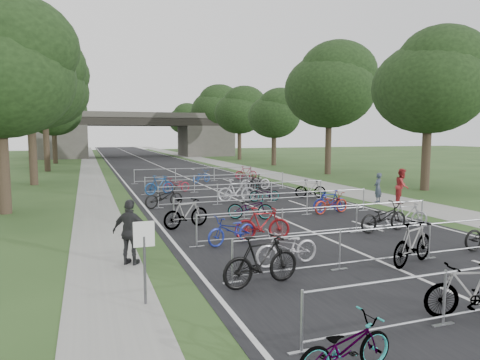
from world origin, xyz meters
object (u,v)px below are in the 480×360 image
at_px(overpass_bridge, 137,135).
at_px(pedestrian_a, 378,188).
at_px(bike_1, 470,291).
at_px(pedestrian_b, 402,186).
at_px(park_sign, 144,247).
at_px(pedestrian_c, 131,233).
at_px(bike_0, 345,347).

bearing_deg(overpass_bridge, pedestrian_a, -82.58).
relative_size(bike_1, pedestrian_b, 1.02).
xyz_separation_m(park_sign, pedestrian_c, (0.00, 3.00, -0.34)).
height_order(overpass_bridge, pedestrian_b, overpass_bridge).
bearing_deg(bike_1, pedestrian_b, 160.37).
relative_size(park_sign, bike_0, 1.06).
bearing_deg(pedestrian_c, pedestrian_b, -124.17).
height_order(overpass_bridge, pedestrian_c, overpass_bridge).
height_order(bike_0, bike_1, bike_1).
bearing_deg(overpass_bridge, bike_0, -93.74).
distance_m(overpass_bridge, bike_1, 64.98).
bearing_deg(pedestrian_b, park_sign, 175.46).
xyz_separation_m(bike_1, pedestrian_a, (7.59, 12.71, 0.23)).
bearing_deg(overpass_bridge, pedestrian_c, -96.57).
distance_m(bike_0, pedestrian_a, 17.58).
relative_size(park_sign, pedestrian_a, 1.14).
bearing_deg(bike_1, pedestrian_c, -118.52).
xyz_separation_m(pedestrian_b, pedestrian_c, (-14.62, -6.13, 0.00)).
relative_size(park_sign, pedestrian_c, 0.99).
distance_m(pedestrian_a, pedestrian_b, 1.23).
bearing_deg(overpass_bridge, pedestrian_b, -81.58).
height_order(park_sign, pedestrian_a, park_sign).
bearing_deg(park_sign, overpass_bridge, 83.74).
xyz_separation_m(overpass_bridge, bike_0, (-4.30, -65.83, -3.08)).
bearing_deg(pedestrian_a, bike_1, 28.40).
bearing_deg(pedestrian_c, overpass_bridge, -63.47).
bearing_deg(pedestrian_a, bike_0, 20.09).
relative_size(overpass_bridge, pedestrian_b, 16.75).
height_order(overpass_bridge, bike_1, overpass_bridge).
height_order(park_sign, bike_1, park_sign).
bearing_deg(pedestrian_c, bike_0, 143.21).
relative_size(bike_0, pedestrian_c, 0.93).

